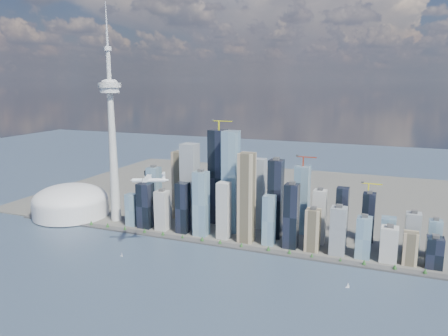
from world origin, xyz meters
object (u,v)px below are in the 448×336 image
at_px(dome_stadium, 71,202).
at_px(sailboat_west, 122,255).
at_px(needle_tower, 112,133).
at_px(sailboat_east, 348,286).
at_px(airplane, 149,180).

xyz_separation_m(dome_stadium, sailboat_west, (291.14, -185.06, -36.33)).
xyz_separation_m(needle_tower, dome_stadium, (-140.00, -10.00, -196.40)).
bearing_deg(sailboat_east, dome_stadium, 158.42).
distance_m(airplane, sailboat_west, 178.33).
relative_size(needle_tower, dome_stadium, 2.75).
distance_m(sailboat_west, sailboat_east, 462.68).
height_order(dome_stadium, airplane, airplane).
bearing_deg(sailboat_west, needle_tower, 144.17).
height_order(needle_tower, sailboat_west, needle_tower).
bearing_deg(needle_tower, sailboat_west, -52.23).
relative_size(dome_stadium, sailboat_east, 18.86).
height_order(sailboat_west, sailboat_east, sailboat_east).
xyz_separation_m(needle_tower, sailboat_west, (151.14, -195.06, -232.73)).
bearing_deg(dome_stadium, sailboat_east, -11.71).
height_order(needle_tower, airplane, needle_tower).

